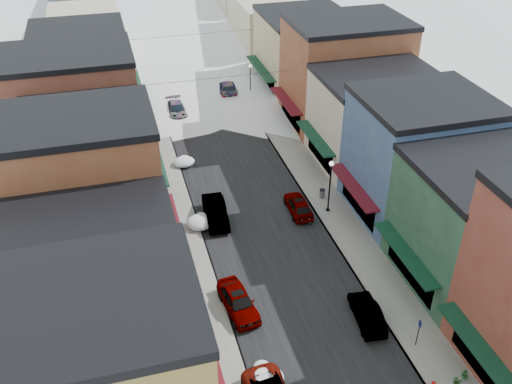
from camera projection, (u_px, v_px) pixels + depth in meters
road at (186, 68)px, 78.57m from camera, size 10.00×160.00×0.01m
sidewalk_left at (137, 72)px, 77.06m from camera, size 3.20×160.00×0.15m
sidewalk_right at (232, 63)px, 80.01m from camera, size 3.20×160.00×0.15m
curb_left at (149, 71)px, 77.40m from camera, size 0.10×160.00×0.15m
curb_right at (221, 64)px, 79.67m from camera, size 0.10×160.00×0.15m
bldg_l_cream at (96, 286)px, 34.63m from camera, size 11.30×8.20×9.50m
bldg_l_brick_near at (81, 197)px, 40.17m from camera, size 12.30×8.20×12.50m
bldg_l_grayblue at (89, 160)px, 48.11m from camera, size 11.30×9.20×9.00m
bldg_l_brick_far at (74, 107)px, 54.61m from camera, size 13.30×9.20×11.00m
bldg_l_tan at (83, 74)px, 63.20m from camera, size 11.30×11.20×10.00m
bldg_r_green at (480, 223)px, 40.14m from camera, size 11.30×9.20×9.50m
bldg_r_blue at (418, 156)px, 47.14m from camera, size 11.30×9.20×10.50m
bldg_r_cream at (375, 118)px, 54.94m from camera, size 12.30×9.20×9.00m
bldg_r_brick_far at (344, 72)px, 61.65m from camera, size 13.30×9.20×11.50m
bldg_r_tan at (304, 52)px, 70.05m from camera, size 11.30×11.20×9.50m
overhead_cables at (200, 54)px, 65.10m from camera, size 16.40×15.04×0.04m
car_silver_sedan at (238, 301)px, 39.16m from camera, size 2.49×4.91×1.60m
car_dark_hatch at (216, 212)px, 48.11m from camera, size 2.04×5.11×1.65m
car_silver_wagon at (176, 109)px, 65.55m from camera, size 2.06×5.05×1.47m
car_green_sedan at (367, 313)px, 38.35m from camera, size 1.97×4.44×1.42m
car_gray_suv at (298, 205)px, 49.13m from camera, size 1.91×4.39×1.47m
car_black_sedan at (227, 88)px, 70.49m from camera, size 3.05×6.15×1.72m
car_lane_silver at (187, 86)px, 71.38m from camera, size 1.92×4.37×1.46m
car_lane_white at (187, 46)px, 84.17m from camera, size 2.64×5.25×1.42m
parking_sign at (419, 331)px, 36.03m from camera, size 0.06×0.30×2.21m
trash_can at (322, 193)px, 50.97m from camera, size 0.50×0.50×0.84m
streetlamp_near at (330, 180)px, 47.81m from camera, size 0.41×0.41×4.90m
streetlamp_far at (250, 77)px, 68.28m from camera, size 0.35×0.35×4.25m
planter_near at (457, 381)px, 33.96m from camera, size 0.65×0.59×0.62m
planter_far at (465, 375)px, 34.37m from camera, size 0.41×0.41×0.62m
snow_pile_near at (264, 379)px, 34.07m from camera, size 2.48×2.72×1.05m
snow_pile_mid at (201, 222)px, 47.52m from camera, size 2.42×2.69×1.02m
snow_pile_far at (184, 161)px, 56.08m from camera, size 2.10×2.49×0.89m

